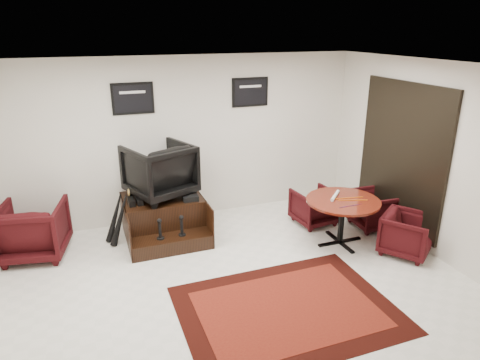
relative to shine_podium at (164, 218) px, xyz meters
name	(u,v)px	position (x,y,z in m)	size (l,w,h in m)	color
ground	(241,288)	(0.63, -1.85, -0.30)	(6.00, 6.00, 0.00)	silver
room_shell	(269,151)	(1.04, -1.73, 1.49)	(6.02, 5.02, 2.81)	silver
area_rug	(287,309)	(1.00, -2.48, -0.29)	(2.55, 1.91, 0.01)	black
shine_podium	(164,218)	(0.00, 0.00, 0.00)	(1.25, 1.28, 0.64)	black
shine_chair	(159,168)	(0.00, 0.14, 0.82)	(0.92, 0.86, 0.95)	black
shoes_pair	(135,201)	(-0.44, -0.06, 0.39)	(0.22, 0.26, 0.09)	black
polish_kit	(190,198)	(0.39, -0.23, 0.39)	(0.24, 0.17, 0.08)	black
umbrella_black	(120,220)	(-0.70, -0.10, 0.13)	(0.31, 0.12, 0.85)	black
umbrella_hooked	(115,217)	(-0.76, 0.07, 0.11)	(0.30, 0.11, 0.82)	black
armchair_side	(33,228)	(-1.92, 0.02, 0.15)	(0.88, 0.82, 0.90)	black
meeting_table	(343,205)	(2.53, -1.24, 0.35)	(1.12, 1.12, 0.73)	#4C110A
table_chair_back	(314,205)	(2.51, -0.45, 0.04)	(0.65, 0.61, 0.67)	black
table_chair_window	(374,207)	(3.39, -0.92, 0.05)	(0.68, 0.63, 0.70)	black
table_chair_corner	(407,232)	(3.27, -1.86, 0.05)	(0.67, 0.63, 0.69)	black
paper_roll	(335,196)	(2.48, -1.10, 0.46)	(0.05, 0.05, 0.42)	silver
table_clutter	(351,200)	(2.62, -1.31, 0.44)	(0.57, 0.33, 0.01)	#D25E0B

